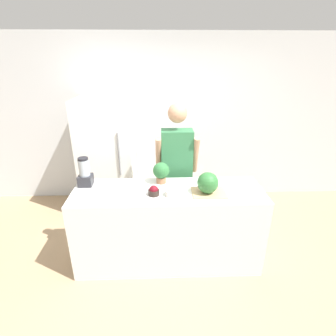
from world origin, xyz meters
TOP-DOWN VIEW (x-y plane):
  - ground_plane at (0.00, 0.00)m, footprint 14.00×14.00m
  - wall_back at (0.00, 1.98)m, footprint 8.00×0.06m
  - counter_island at (0.00, 0.32)m, footprint 2.06×0.65m
  - refrigerator at (-0.87, 1.56)m, footprint 0.78×0.76m
  - person at (0.13, 0.87)m, footprint 0.53×0.27m
  - cutting_board at (0.43, 0.25)m, footprint 0.36×0.27m
  - watermelon at (0.41, 0.24)m, footprint 0.22×0.22m
  - bowl_cherries at (-0.15, 0.23)m, footprint 0.12×0.12m
  - bowl_cream at (0.04, 0.21)m, footprint 0.15×0.15m
  - blender at (-0.91, 0.49)m, footprint 0.15×0.15m
  - potted_plant at (-0.07, 0.52)m, footprint 0.18×0.18m

SIDE VIEW (x-z plane):
  - ground_plane at x=0.00m, z-range 0.00..0.00m
  - counter_island at x=0.00m, z-range 0.00..0.92m
  - refrigerator at x=-0.87m, z-range 0.00..1.73m
  - person at x=0.13m, z-range 0.04..1.80m
  - cutting_board at x=0.43m, z-range 0.92..0.94m
  - bowl_cream at x=0.04m, z-range 0.91..1.01m
  - bowl_cherries at x=-0.15m, z-range 0.91..1.02m
  - watermelon at x=0.41m, z-range 0.94..1.16m
  - potted_plant at x=-0.07m, z-range 0.94..1.18m
  - blender at x=-0.91m, z-range 0.90..1.23m
  - wall_back at x=0.00m, z-range 0.00..2.60m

